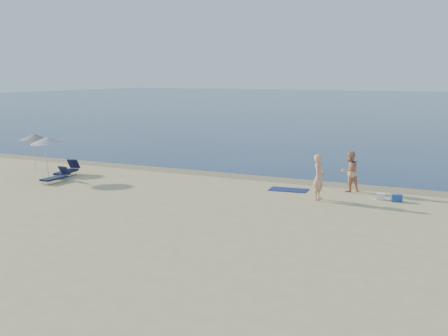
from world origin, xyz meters
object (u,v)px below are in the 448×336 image
object	(u,v)px
person_left	(319,177)
person_right	(350,171)
umbrella_near	(48,140)
blue_cooler	(397,198)

from	to	relation	value
person_left	person_right	bearing A→B (deg)	-18.06
person_right	umbrella_near	size ratio (longest dim) A/B	0.81
blue_cooler	person_left	bearing A→B (deg)	-176.54
umbrella_near	blue_cooler	bearing A→B (deg)	27.12
person_left	blue_cooler	world-z (taller)	person_left
person_right	umbrella_near	bearing A→B (deg)	-37.94
blue_cooler	umbrella_near	distance (m)	17.24
person_left	blue_cooler	size ratio (longest dim) A/B	4.56
person_right	umbrella_near	xyz separation A→B (m)	(-14.66, -3.60, 1.07)
blue_cooler	umbrella_near	world-z (taller)	umbrella_near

